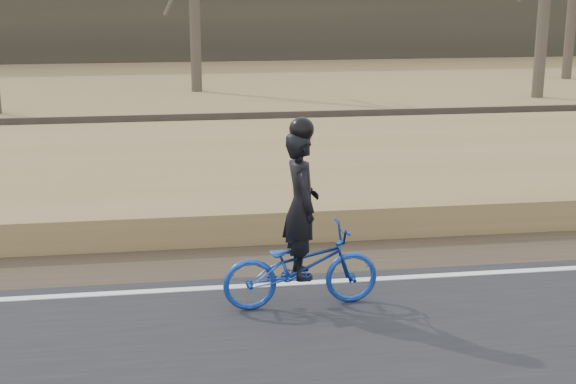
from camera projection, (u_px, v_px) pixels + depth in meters
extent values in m
cube|color=slate|center=(7.00, 149.00, 16.16)|extent=(120.00, 3.00, 0.45)
cube|color=black|center=(6.00, 135.00, 16.08)|extent=(120.00, 2.40, 0.14)
cube|color=brown|center=(12.00, 122.00, 16.74)|extent=(120.00, 0.07, 0.15)
imported|color=#153796|center=(301.00, 267.00, 8.67)|extent=(1.73, 0.68, 0.90)
imported|color=black|center=(301.00, 205.00, 8.50)|extent=(0.41, 0.60, 1.59)
sphere|color=black|center=(302.00, 129.00, 8.29)|extent=(0.26, 0.26, 0.26)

